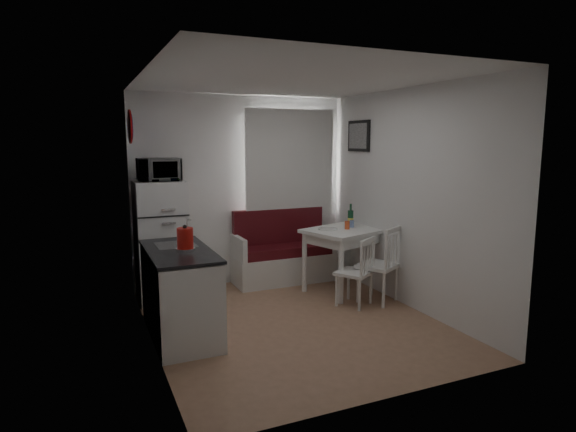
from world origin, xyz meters
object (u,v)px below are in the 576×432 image
Objects in this scene: fridge at (161,241)px; wine_bottle at (351,215)px; bench at (283,258)px; chair_left at (358,265)px; kitchen_counter at (180,292)px; microwave at (159,170)px; dining_table at (348,235)px; chair_right at (383,257)px; kettle at (185,239)px.

wine_bottle is (2.43, -0.51, 0.24)m from fridge.
bench is 2.58× the size of chair_left.
microwave is at bearing 89.06° from kitchen_counter.
dining_table is 2.60× the size of microwave.
fridge is 2.99× the size of microwave.
fridge is (-2.43, 1.27, 0.16)m from chair_right.
kitchen_counter is at bearing 149.32° from chair_right.
dining_table is 0.87× the size of fridge.
bench is at bearing 87.56° from chair_right.
chair_left is at bearing 2.40° from kettle.
microwave reaches higher than bench.
kettle is at bearing -138.92° from bench.
wine_bottle is at bearing -10.61° from microwave.
fridge is 5.90× the size of kettle.
fridge reaches higher than chair_right.
bench is 1.16m from wine_bottle.
wine_bottle is at bearing 16.79° from kitchen_counter.
chair_right is at bearing -26.73° from microwave.
kitchen_counter is 1.01× the size of dining_table.
wine_bottle is at bearing 30.31° from dining_table.
bench is at bearing 41.08° from kettle.
kettle reaches higher than dining_table.
bench is 2.32× the size of chair_right.
fridge reaches higher than kitchen_counter.
chair_right is 2.92m from microwave.
kitchen_counter is at bearing -90.90° from fridge.
microwave reaches higher than kitchen_counter.
wine_bottle is (2.43, -0.46, -0.64)m from microwave.
chair_right is at bearing -100.31° from dining_table.
fridge is 2.49m from wine_bottle.
microwave reaches higher than dining_table.
chair_left is at bearing -31.12° from fridge.
bench is at bearing 3.79° from fridge.
chair_right is (0.34, -0.01, 0.07)m from chair_left.
kettle reaches higher than chair_left.
kitchen_counter is 0.93× the size of bench.
fridge is at bearing 91.27° from kettle.
dining_table is at bearing -48.56° from bench.
bench is at bearing 72.85° from chair_left.
bench is 4.58× the size of wine_bottle.
kitchen_counter is at bearing 146.75° from chair_left.
chair_right is 0.41× the size of fridge.
kettle is (0.03, -1.35, 0.28)m from fridge.
wine_bottle reaches higher than chair_left.
microwave is (-2.34, 0.56, 0.89)m from dining_table.
wine_bottle is (0.72, -0.62, 0.66)m from bench.
bench is (1.73, 1.36, -0.12)m from kitchen_counter.
chair_right is 2.41× the size of kettle.
fridge reaches higher than wine_bottle.
kitchen_counter reaches higher than chair_right.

